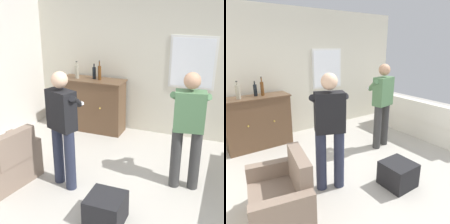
{
  "view_description": "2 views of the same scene",
  "coord_description": "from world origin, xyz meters",
  "views": [
    {
      "loc": [
        1.18,
        -3.06,
        2.59
      ],
      "look_at": [
        -0.24,
        0.63,
        1.1
      ],
      "focal_mm": 50.0,
      "sensor_mm": 36.0,
      "label": 1
    },
    {
      "loc": [
        -2.35,
        -2.01,
        2.02
      ],
      "look_at": [
        -0.41,
        0.76,
        0.97
      ],
      "focal_mm": 35.0,
      "sensor_mm": 36.0,
      "label": 2
    }
  ],
  "objects": [
    {
      "name": "ground",
      "position": [
        0.0,
        0.0,
        0.0
      ],
      "size": [
        10.4,
        10.4,
        0.0
      ],
      "primitive_type": "plane",
      "color": "#B2ADA3"
    },
    {
      "name": "wall_back_with_window",
      "position": [
        0.01,
        2.66,
        1.4
      ],
      "size": [
        5.2,
        0.15,
        2.8
      ],
      "color": "beige",
      "rests_on": "ground"
    },
    {
      "name": "armchair",
      "position": [
        -1.67,
        0.09,
        0.29
      ],
      "size": [
        0.8,
        0.99,
        0.85
      ],
      "color": "#7F6B5B",
      "rests_on": "ground"
    },
    {
      "name": "sideboard_cabinet",
      "position": [
        -1.29,
        2.3,
        0.53
      ],
      "size": [
        1.28,
        0.49,
        1.06
      ],
      "color": "brown",
      "rests_on": "ground"
    },
    {
      "name": "bottle_wine_green",
      "position": [
        -1.27,
        2.35,
        1.18
      ],
      "size": [
        0.07,
        0.07,
        0.3
      ],
      "color": "black",
      "rests_on": "sideboard_cabinet"
    },
    {
      "name": "bottle_liquor_amber",
      "position": [
        -1.61,
        2.26,
        1.19
      ],
      "size": [
        0.08,
        0.08,
        0.34
      ],
      "color": "gray",
      "rests_on": "sideboard_cabinet"
    },
    {
      "name": "bottle_spirits_clear",
      "position": [
        -1.15,
        2.32,
        1.2
      ],
      "size": [
        0.06,
        0.06,
        0.37
      ],
      "color": "#593314",
      "rests_on": "sideboard_cabinet"
    },
    {
      "name": "ottoman",
      "position": [
        -0.0,
        -0.21,
        0.18
      ],
      "size": [
        0.44,
        0.44,
        0.36
      ],
      "primitive_type": "cube",
      "color": "black",
      "rests_on": "ground"
    },
    {
      "name": "person_standing_left",
      "position": [
        -0.85,
        0.34,
        0.94
      ],
      "size": [
        0.52,
        0.52,
        1.68
      ],
      "color": "#282D42",
      "rests_on": "ground"
    },
    {
      "name": "person_standing_right",
      "position": [
        0.75,
        0.9,
        0.94
      ],
      "size": [
        0.55,
        0.5,
        1.68
      ],
      "color": "#383838",
      "rests_on": "ground"
    }
  ]
}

